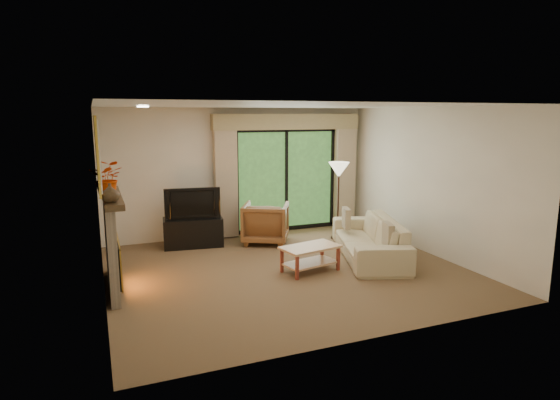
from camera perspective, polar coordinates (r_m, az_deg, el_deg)
name	(u,v)px	position (r m, az deg, el deg)	size (l,w,h in m)	color
floor	(287,270)	(7.61, 0.85, -8.55)	(5.50, 5.50, 0.00)	brown
ceiling	(287,106)	(7.20, 0.91, 11.41)	(5.50, 5.50, 0.00)	silver
wall_back	(240,172)	(9.62, -4.89, 3.38)	(5.00, 5.00, 0.00)	beige
wall_front	(377,226)	(5.12, 11.75, -3.08)	(5.00, 5.00, 0.00)	beige
wall_left	(99,203)	(6.74, -21.23, -0.34)	(5.00, 5.00, 0.00)	beige
wall_right	(430,181)	(8.72, 17.80, 2.18)	(5.00, 5.00, 0.00)	beige
fireplace	(111,242)	(7.07, -19.95, -4.89)	(0.24, 1.70, 1.37)	gray
mirror	(98,153)	(6.86, -21.32, 5.32)	(0.07, 1.45, 1.02)	gold
sliding_door	(286,180)	(9.94, 0.74, 2.48)	(2.26, 0.10, 2.16)	black
curtain_left	(226,179)	(9.39, -6.64, 2.55)	(0.45, 0.18, 2.35)	tan
curtain_right	(344,173)	(10.42, 7.86, 3.30)	(0.45, 0.18, 2.35)	tan
cornice	(288,122)	(9.76, 0.96, 9.52)	(3.20, 0.24, 0.32)	tan
media_console	(193,232)	(9.02, -10.54, -3.87)	(1.10, 0.49, 0.55)	black
tv	(192,203)	(8.90, -10.66, -0.32)	(1.02, 0.13, 0.59)	black
armchair	(266,223)	(9.10, -1.76, -2.80)	(0.84, 0.87, 0.79)	brown
sofa	(369,238)	(8.34, 10.79, -4.60)	(2.33, 0.91, 0.68)	#C9B88F
pillow_near	(388,235)	(7.70, 13.04, -4.17)	(0.10, 0.39, 0.39)	brown
pillow_far	(346,218)	(8.80, 8.07, -2.19)	(0.10, 0.38, 0.38)	brown
coffee_table	(310,259)	(7.52, 3.70, -7.15)	(0.92, 0.51, 0.41)	#E7B184
floor_lamp	(338,201)	(9.40, 7.10, -0.09)	(0.41, 0.41, 1.55)	beige
vase	(110,193)	(6.31, -20.01, 0.82)	(0.23, 0.23, 0.25)	#41311E
branches	(108,178)	(6.82, -20.24, 2.54)	(0.44, 0.38, 0.49)	#D03F06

